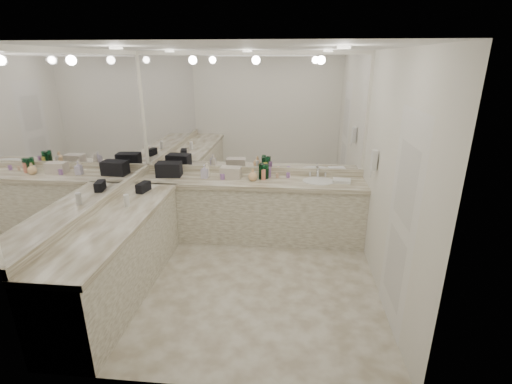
# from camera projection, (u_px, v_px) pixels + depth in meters

# --- Properties ---
(floor) EXTENTS (3.20, 3.20, 0.00)m
(floor) POSITION_uv_depth(u_px,v_px,m) (240.00, 282.00, 4.39)
(floor) COLOR beige
(floor) RESTS_ON ground
(ceiling) EXTENTS (3.20, 3.20, 0.00)m
(ceiling) POSITION_uv_depth(u_px,v_px,m) (236.00, 47.00, 3.51)
(ceiling) COLOR white
(ceiling) RESTS_ON floor
(wall_back) EXTENTS (3.20, 0.02, 2.60)m
(wall_back) POSITION_uv_depth(u_px,v_px,m) (252.00, 147.00, 5.36)
(wall_back) COLOR silver
(wall_back) RESTS_ON floor
(wall_left) EXTENTS (0.02, 3.00, 2.60)m
(wall_left) POSITION_uv_depth(u_px,v_px,m) (95.00, 174.00, 4.09)
(wall_left) COLOR silver
(wall_left) RESTS_ON floor
(wall_right) EXTENTS (0.02, 3.00, 2.60)m
(wall_right) POSITION_uv_depth(u_px,v_px,m) (392.00, 182.00, 3.81)
(wall_right) COLOR silver
(wall_right) RESTS_ON floor
(vanity_back_base) EXTENTS (3.20, 0.60, 0.84)m
(vanity_back_base) POSITION_uv_depth(u_px,v_px,m) (251.00, 211.00, 5.37)
(vanity_back_base) COLOR silver
(vanity_back_base) RESTS_ON floor
(vanity_back_top) EXTENTS (3.20, 0.64, 0.06)m
(vanity_back_top) POSITION_uv_depth(u_px,v_px,m) (250.00, 182.00, 5.21)
(vanity_back_top) COLOR beige
(vanity_back_top) RESTS_ON vanity_back_base
(vanity_left_base) EXTENTS (0.60, 2.40, 0.84)m
(vanity_left_base) POSITION_uv_depth(u_px,v_px,m) (119.00, 259.00, 4.08)
(vanity_left_base) COLOR silver
(vanity_left_base) RESTS_ON floor
(vanity_left_top) EXTENTS (0.64, 2.42, 0.06)m
(vanity_left_top) POSITION_uv_depth(u_px,v_px,m) (114.00, 221.00, 3.93)
(vanity_left_top) COLOR beige
(vanity_left_top) RESTS_ON vanity_left_base
(backsplash_back) EXTENTS (3.20, 0.04, 0.10)m
(backsplash_back) POSITION_uv_depth(u_px,v_px,m) (252.00, 170.00, 5.46)
(backsplash_back) COLOR beige
(backsplash_back) RESTS_ON vanity_back_top
(backsplash_left) EXTENTS (0.04, 3.00, 0.10)m
(backsplash_left) POSITION_uv_depth(u_px,v_px,m) (101.00, 203.00, 4.21)
(backsplash_left) COLOR beige
(backsplash_left) RESTS_ON vanity_left_top
(mirror_back) EXTENTS (3.12, 0.01, 1.55)m
(mirror_back) POSITION_uv_depth(u_px,v_px,m) (252.00, 114.00, 5.18)
(mirror_back) COLOR white
(mirror_back) RESTS_ON wall_back
(mirror_left) EXTENTS (0.01, 2.92, 1.55)m
(mirror_left) POSITION_uv_depth(u_px,v_px,m) (89.00, 131.00, 3.93)
(mirror_left) COLOR white
(mirror_left) RESTS_ON wall_left
(sink) EXTENTS (0.44, 0.44, 0.03)m
(sink) POSITION_uv_depth(u_px,v_px,m) (318.00, 182.00, 5.13)
(sink) COLOR white
(sink) RESTS_ON vanity_back_top
(faucet) EXTENTS (0.24, 0.16, 0.14)m
(faucet) POSITION_uv_depth(u_px,v_px,m) (318.00, 172.00, 5.30)
(faucet) COLOR silver
(faucet) RESTS_ON vanity_back_top
(wall_phone) EXTENTS (0.06, 0.10, 0.24)m
(wall_phone) POSITION_uv_depth(u_px,v_px,m) (374.00, 160.00, 4.45)
(wall_phone) COLOR white
(wall_phone) RESTS_ON wall_right
(door) EXTENTS (0.02, 0.82, 2.10)m
(door) POSITION_uv_depth(u_px,v_px,m) (401.00, 225.00, 3.43)
(door) COLOR white
(door) RESTS_ON wall_right
(black_toiletry_bag) EXTENTS (0.37, 0.25, 0.20)m
(black_toiletry_bag) POSITION_uv_depth(u_px,v_px,m) (169.00, 169.00, 5.33)
(black_toiletry_bag) COLOR black
(black_toiletry_bag) RESTS_ON vanity_back_top
(black_bag_spill) EXTENTS (0.14, 0.23, 0.12)m
(black_bag_spill) POSITION_uv_depth(u_px,v_px,m) (143.00, 187.00, 4.71)
(black_bag_spill) COLOR black
(black_bag_spill) RESTS_ON vanity_left_top
(cream_cosmetic_case) EXTENTS (0.30, 0.19, 0.17)m
(cream_cosmetic_case) POSITION_uv_depth(u_px,v_px,m) (231.00, 172.00, 5.25)
(cream_cosmetic_case) COLOR beige
(cream_cosmetic_case) RESTS_ON vanity_back_top
(hand_towel) EXTENTS (0.26, 0.19, 0.04)m
(hand_towel) POSITION_uv_depth(u_px,v_px,m) (342.00, 181.00, 5.09)
(hand_towel) COLOR white
(hand_towel) RESTS_ON vanity_back_top
(lotion_left) EXTENTS (0.06, 0.06, 0.14)m
(lotion_left) POSITION_uv_depth(u_px,v_px,m) (127.00, 200.00, 4.23)
(lotion_left) COLOR white
(lotion_left) RESTS_ON vanity_left_top
(soap_bottle_a) EXTENTS (0.10, 0.10, 0.20)m
(soap_bottle_a) POSITION_uv_depth(u_px,v_px,m) (207.00, 170.00, 5.29)
(soap_bottle_a) COLOR white
(soap_bottle_a) RESTS_ON vanity_back_top
(soap_bottle_b) EXTENTS (0.09, 0.10, 0.20)m
(soap_bottle_b) POSITION_uv_depth(u_px,v_px,m) (204.00, 171.00, 5.23)
(soap_bottle_b) COLOR silver
(soap_bottle_b) RESTS_ON vanity_back_top
(soap_bottle_c) EXTENTS (0.17, 0.17, 0.17)m
(soap_bottle_c) POSITION_uv_depth(u_px,v_px,m) (253.00, 175.00, 5.13)
(soap_bottle_c) COLOR #EDBD80
(soap_bottle_c) RESTS_ON vanity_back_top
(green_bottle_0) EXTENTS (0.07, 0.07, 0.21)m
(green_bottle_0) POSITION_uv_depth(u_px,v_px,m) (261.00, 172.00, 5.19)
(green_bottle_0) COLOR #145732
(green_bottle_0) RESTS_ON vanity_back_top
(green_bottle_1) EXTENTS (0.06, 0.06, 0.21)m
(green_bottle_1) POSITION_uv_depth(u_px,v_px,m) (262.00, 170.00, 5.28)
(green_bottle_1) COLOR #145732
(green_bottle_1) RESTS_ON vanity_back_top
(green_bottle_2) EXTENTS (0.07, 0.07, 0.21)m
(green_bottle_2) POSITION_uv_depth(u_px,v_px,m) (266.00, 171.00, 5.21)
(green_bottle_2) COLOR #145732
(green_bottle_2) RESTS_ON vanity_back_top
(amenity_bottle_0) EXTENTS (0.06, 0.06, 0.13)m
(amenity_bottle_0) POSITION_uv_depth(u_px,v_px,m) (264.00, 172.00, 5.31)
(amenity_bottle_0) COLOR #F2D84C
(amenity_bottle_0) RESTS_ON vanity_back_top
(amenity_bottle_1) EXTENTS (0.06, 0.06, 0.15)m
(amenity_bottle_1) POSITION_uv_depth(u_px,v_px,m) (263.00, 175.00, 5.17)
(amenity_bottle_1) COLOR #E57F66
(amenity_bottle_1) RESTS_ON vanity_back_top
(amenity_bottle_2) EXTENTS (0.04, 0.04, 0.07)m
(amenity_bottle_2) POSITION_uv_depth(u_px,v_px,m) (277.00, 176.00, 5.27)
(amenity_bottle_2) COLOR #E0B28C
(amenity_bottle_2) RESTS_ON vanity_back_top
(amenity_bottle_3) EXTENTS (0.06, 0.06, 0.14)m
(amenity_bottle_3) POSITION_uv_depth(u_px,v_px,m) (269.00, 172.00, 5.28)
(amenity_bottle_3) COLOR #9966B2
(amenity_bottle_3) RESTS_ON vanity_back_top
(amenity_bottle_4) EXTENTS (0.06, 0.06, 0.08)m
(amenity_bottle_4) POSITION_uv_depth(u_px,v_px,m) (223.00, 177.00, 5.20)
(amenity_bottle_4) COLOR #9966B2
(amenity_bottle_4) RESTS_ON vanity_back_top
(amenity_bottle_5) EXTENTS (0.05, 0.05, 0.07)m
(amenity_bottle_5) POSITION_uv_depth(u_px,v_px,m) (288.00, 175.00, 5.27)
(amenity_bottle_5) COLOR #9966B2
(amenity_bottle_5) RESTS_ON vanity_back_top
(amenity_bottle_6) EXTENTS (0.06, 0.06, 0.12)m
(amenity_bottle_6) POSITION_uv_depth(u_px,v_px,m) (253.00, 176.00, 5.18)
(amenity_bottle_6) COLOR white
(amenity_bottle_6) RESTS_ON vanity_back_top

